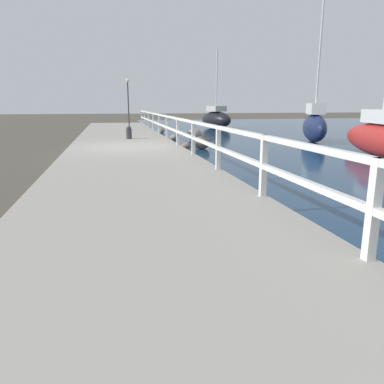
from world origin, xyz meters
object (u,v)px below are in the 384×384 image
at_px(sailboat_red, 381,137).
at_px(sailboat_navy, 314,125).
at_px(dock_lamp, 128,95).
at_px(sailboat_black, 216,119).
at_px(mooring_bollard, 129,132).

bearing_deg(sailboat_red, sailboat_navy, 96.91).
relative_size(dock_lamp, sailboat_black, 0.52).
bearing_deg(sailboat_black, sailboat_navy, -96.97).
xyz_separation_m(mooring_bollard, dock_lamp, (0.30, 5.68, 1.72)).
relative_size(sailboat_navy, sailboat_red, 1.11).
relative_size(mooring_bollard, sailboat_red, 0.08).
bearing_deg(sailboat_red, sailboat_black, 106.46).
relative_size(sailboat_black, sailboat_red, 0.77).
relative_size(mooring_bollard, sailboat_navy, 0.07).
bearing_deg(dock_lamp, sailboat_black, 38.03).
xyz_separation_m(dock_lamp, sailboat_red, (8.12, -11.19, -1.60)).
distance_m(mooring_bollard, dock_lamp, 5.94).
distance_m(mooring_bollard, sailboat_red, 10.06).
relative_size(dock_lamp, sailboat_navy, 0.36).
xyz_separation_m(dock_lamp, sailboat_navy, (8.59, -5.92, -1.48)).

